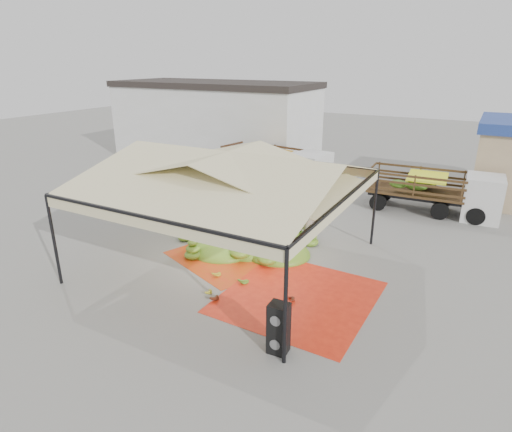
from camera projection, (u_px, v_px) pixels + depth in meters
The scene contains 17 objects.
ground at pixel (231, 262), 15.37m from camera, with size 90.00×90.00×0.00m, color slate.
canopy_tent at pixel (229, 172), 14.23m from camera, with size 8.10×8.10×4.00m.
building_white at pixel (216, 121), 30.47m from camera, with size 14.30×6.30×5.40m.
tarp_left at pixel (230, 256), 15.83m from camera, with size 3.74×3.56×0.01m, color red.
tarp_right at pixel (299, 297), 13.09m from camera, with size 4.29×4.51×0.01m, color red.
banana_heap at pixel (245, 228), 16.65m from camera, with size 6.04×4.96×1.29m, color #457B19.
hand_yellow_a at pixel (216, 272), 14.38m from camera, with size 0.48×0.39×0.22m, color gold.
hand_yellow_b at pixel (206, 290), 13.26m from camera, with size 0.45×0.37×0.21m, color gold.
hand_red_a at pixel (213, 296), 12.94m from camera, with size 0.50×0.41×0.23m, color #562C13.
hand_red_b at pixel (289, 298), 12.83m from camera, with size 0.42×0.35×0.19m, color #561D13.
hand_green at pixel (243, 279), 13.92m from camera, with size 0.50×0.41×0.23m, color #3D801A.
hanging_bunches at pixel (298, 198), 13.83m from camera, with size 1.74×0.24×0.20m.
speaker_stack at pixel (279, 328), 10.42m from camera, with size 0.51×0.45×1.35m.
banana_leaves at pixel (216, 228), 18.46m from camera, with size 0.96×1.36×3.70m, color #25691C, non-canonical shape.
vendor at pixel (309, 222), 16.64m from camera, with size 0.63×0.41×1.73m, color gray.
truck_left at pixel (279, 163), 24.02m from camera, with size 6.54×3.08×2.16m.
truck_right at pixel (438, 188), 19.86m from camera, with size 5.86×2.22×1.98m.
Camera 1 is at (7.48, -11.70, 6.85)m, focal length 30.00 mm.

